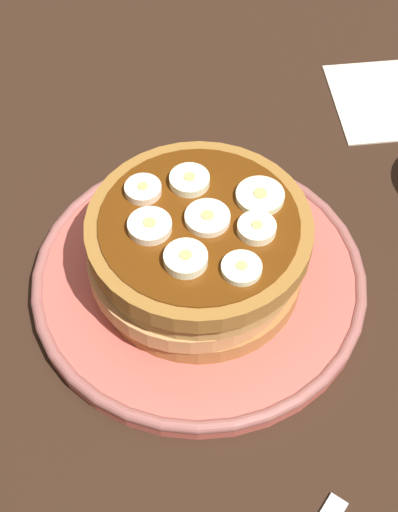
% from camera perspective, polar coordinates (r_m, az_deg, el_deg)
% --- Properties ---
extents(ground_plane, '(1.40, 1.40, 0.03)m').
position_cam_1_polar(ground_plane, '(0.60, -0.00, -3.04)').
color(ground_plane, black).
extents(plate, '(0.26, 0.26, 0.02)m').
position_cam_1_polar(plate, '(0.58, -0.00, -1.74)').
color(plate, '#CC594C').
rests_on(plate, ground_plane).
extents(pancake_stack, '(0.16, 0.16, 0.06)m').
position_cam_1_polar(pancake_stack, '(0.55, -0.11, 0.40)').
color(pancake_stack, '#A66936').
rests_on(pancake_stack, plate).
extents(banana_slice_0, '(0.03, 0.03, 0.01)m').
position_cam_1_polar(banana_slice_0, '(0.52, 0.75, 2.42)').
color(banana_slice_0, '#F4E4C2').
rests_on(banana_slice_0, pancake_stack).
extents(banana_slice_1, '(0.03, 0.03, 0.01)m').
position_cam_1_polar(banana_slice_1, '(0.55, -0.60, 5.68)').
color(banana_slice_1, '#F1F2BF').
rests_on(banana_slice_1, pancake_stack).
extents(banana_slice_2, '(0.03, 0.03, 0.01)m').
position_cam_1_polar(banana_slice_2, '(0.54, 4.60, 4.46)').
color(banana_slice_2, '#EAEEB8').
rests_on(banana_slice_2, pancake_stack).
extents(banana_slice_3, '(0.03, 0.03, 0.01)m').
position_cam_1_polar(banana_slice_3, '(0.52, 4.35, 2.05)').
color(banana_slice_3, '#FEF1C0').
rests_on(banana_slice_3, pancake_stack).
extents(banana_slice_4, '(0.03, 0.03, 0.01)m').
position_cam_1_polar(banana_slice_4, '(0.52, -3.78, 2.55)').
color(banana_slice_4, beige).
rests_on(banana_slice_4, pancake_stack).
extents(banana_slice_5, '(0.03, 0.03, 0.01)m').
position_cam_1_polar(banana_slice_5, '(0.50, -1.00, -0.25)').
color(banana_slice_5, '#F4F1C2').
rests_on(banana_slice_5, pancake_stack).
extents(banana_slice_6, '(0.03, 0.03, 0.01)m').
position_cam_1_polar(banana_slice_6, '(0.54, -4.22, 4.97)').
color(banana_slice_6, '#FEE1BD').
rests_on(banana_slice_6, pancake_stack).
extents(banana_slice_7, '(0.03, 0.03, 0.01)m').
position_cam_1_polar(banana_slice_7, '(0.50, 3.21, -0.96)').
color(banana_slice_7, '#EDEFC0').
rests_on(banana_slice_7, pancake_stack).
extents(napkin, '(0.12, 0.12, 0.00)m').
position_cam_1_polar(napkin, '(0.75, 14.29, 11.36)').
color(napkin, beige).
rests_on(napkin, ground_plane).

